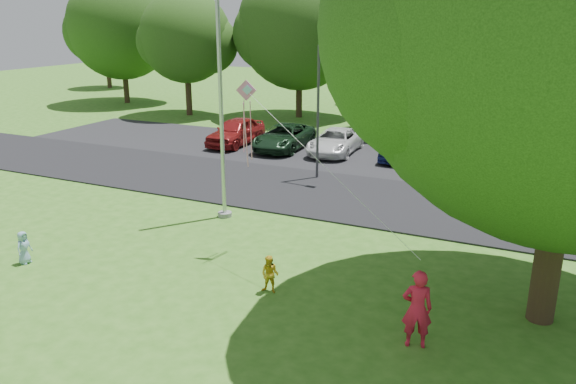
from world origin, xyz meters
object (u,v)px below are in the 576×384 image
at_px(child_blue, 24,248).
at_px(kite, 250,109).
at_px(woman, 417,309).
at_px(trash_can, 420,167).
at_px(street_lamp, 323,101).
at_px(flagpole, 221,100).
at_px(child_yellow, 270,274).

height_order(child_blue, kite, kite).
height_order(woman, child_blue, woman).
distance_m(trash_can, woman, 13.68).
xyz_separation_m(street_lamp, child_blue, (-4.52, -11.88, -2.96)).
distance_m(flagpole, kite, 3.39).
xyz_separation_m(child_yellow, kite, (-1.67, 2.13, 3.88)).
distance_m(street_lamp, trash_can, 5.27).
height_order(flagpole, child_yellow, flagpole).
xyz_separation_m(trash_can, kite, (-2.79, -10.36, 3.88)).
bearing_deg(kite, flagpole, 119.53).
height_order(flagpole, kite, flagpole).
relative_size(woman, kite, 0.29).
distance_m(street_lamp, child_yellow, 11.22).
xyz_separation_m(flagpole, trash_can, (5.22, 8.00, -3.66)).
height_order(child_yellow, kite, kite).
relative_size(flagpole, woman, 5.57).
bearing_deg(trash_can, flagpole, -123.12).
bearing_deg(kite, woman, -44.23).
bearing_deg(kite, street_lamp, 81.17).
distance_m(trash_can, child_yellow, 12.55).
xyz_separation_m(flagpole, street_lamp, (1.35, 5.97, -0.71)).
height_order(flagpole, woman, flagpole).
xyz_separation_m(trash_can, child_yellow, (-1.12, -12.50, 0.00)).
height_order(street_lamp, kite, street_lamp).
xyz_separation_m(trash_can, woman, (2.86, -13.38, 0.39)).
xyz_separation_m(woman, kite, (-5.65, 3.01, 3.49)).
relative_size(trash_can, child_blue, 1.02).
distance_m(child_yellow, child_blue, 7.41).
bearing_deg(trash_can, street_lamp, -152.36).
bearing_deg(trash_can, child_blue, -121.12).
height_order(woman, child_yellow, woman).
height_order(flagpole, street_lamp, flagpole).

